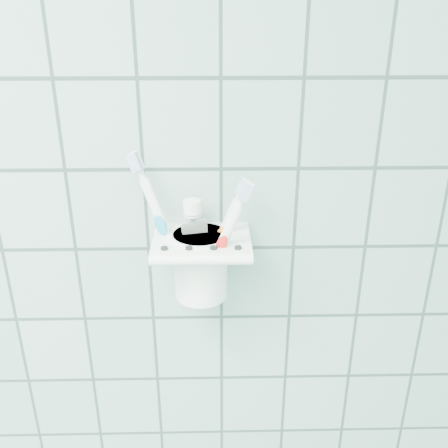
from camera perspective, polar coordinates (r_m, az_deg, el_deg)
The scene contains 6 objects.
holder_bracket at distance 0.70m, azimuth -2.54°, elevation -2.18°, with size 0.14×0.11×0.04m.
cup at distance 0.72m, azimuth -2.67°, elevation -4.39°, with size 0.09×0.09×0.10m.
toothbrush_pink at distance 0.68m, azimuth -4.16°, elevation -0.07°, with size 0.08×0.04×0.22m.
toothbrush_blue at distance 0.72m, azimuth -2.93°, elevation -0.52°, with size 0.07×0.03×0.18m.
toothbrush_orange at distance 0.68m, azimuth -3.20°, elevation -1.16°, with size 0.07×0.04×0.19m.
toothpaste_tube at distance 0.71m, azimuth -2.94°, elevation -1.69°, with size 0.04×0.03×0.14m.
Camera 1 is at (0.65, 0.52, 1.59)m, focal length 40.00 mm.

